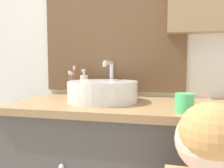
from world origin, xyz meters
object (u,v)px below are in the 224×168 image
at_px(toothbrush_holder, 72,88).
at_px(soap_dispenser, 84,85).
at_px(sink_basin, 103,91).
at_px(drinking_cup, 184,103).

relative_size(toothbrush_holder, soap_dispenser, 1.11).
distance_m(sink_basin, drinking_cup, 0.44).
bearing_deg(toothbrush_holder, sink_basin, -31.89).
bearing_deg(soap_dispenser, toothbrush_holder, 179.04).
height_order(sink_basin, toothbrush_holder, sink_basin).
xyz_separation_m(toothbrush_holder, drinking_cup, (0.64, -0.35, -0.01)).
bearing_deg(toothbrush_holder, soap_dispenser, -0.96).
relative_size(toothbrush_holder, drinking_cup, 2.43).
bearing_deg(drinking_cup, sink_basin, 153.40).
height_order(sink_basin, soap_dispenser, sink_basin).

